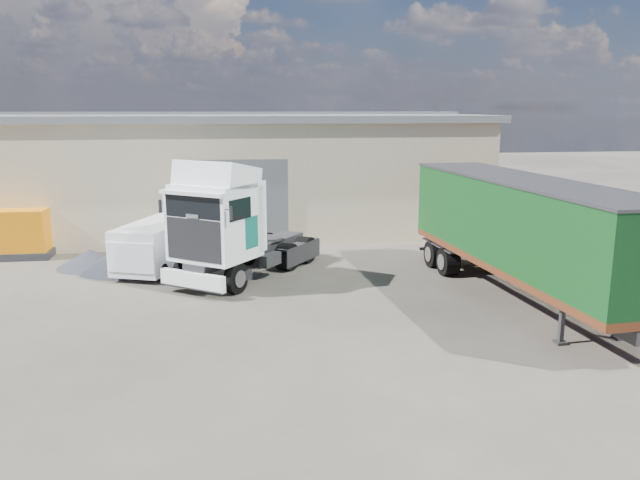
{
  "coord_description": "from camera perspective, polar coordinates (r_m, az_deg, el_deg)",
  "views": [
    {
      "loc": [
        -2.52,
        -15.09,
        5.63
      ],
      "look_at": [
        0.25,
        3.0,
        1.73
      ],
      "focal_mm": 35.0,
      "sensor_mm": 36.0,
      "label": 1
    }
  ],
  "objects": [
    {
      "name": "orange_skip",
      "position": [
        26.62,
        -26.33,
        0.34
      ],
      "size": [
        2.99,
        1.89,
        1.86
      ],
      "rotation": [
        0.0,
        0.0,
        -0.01
      ],
      "color": "#2D2D30",
      "rests_on": "ground"
    },
    {
      "name": "panel_van",
      "position": [
        22.56,
        -14.66,
        -0.53
      ],
      "size": [
        3.04,
        4.47,
        1.7
      ],
      "rotation": [
        0.0,
        0.0,
        -0.36
      ],
      "color": "black",
      "rests_on": "ground"
    },
    {
      "name": "gravel_heap",
      "position": [
        23.52,
        -15.54,
        -1.02
      ],
      "size": [
        7.1,
        6.75,
        1.07
      ],
      "rotation": [
        0.0,
        0.0,
        0.42
      ],
      "color": "black",
      "rests_on": "ground"
    },
    {
      "name": "ground",
      "position": [
        16.3,
        0.74,
        -8.17
      ],
      "size": [
        120.0,
        120.0,
        0.0
      ],
      "primitive_type": "plane",
      "color": "black",
      "rests_on": "ground"
    },
    {
      "name": "box_trailer",
      "position": [
        19.16,
        17.9,
        1.17
      ],
      "size": [
        2.96,
        11.02,
        3.63
      ],
      "rotation": [
        0.0,
        0.0,
        0.06
      ],
      "color": "#2D2D30",
      "rests_on": "ground"
    },
    {
      "name": "brick_boundary_wall",
      "position": [
        25.7,
        24.54,
        1.12
      ],
      "size": [
        0.35,
        26.0,
        2.5
      ],
      "primitive_type": "cube",
      "color": "maroon",
      "rests_on": "ground"
    },
    {
      "name": "warehouse",
      "position": [
        31.42,
        -15.1,
        6.2
      ],
      "size": [
        30.6,
        12.6,
        5.42
      ],
      "color": "beige",
      "rests_on": "ground"
    },
    {
      "name": "tractor_unit",
      "position": [
        20.51,
        -8.24,
        0.88
      ],
      "size": [
        5.39,
        6.12,
        4.06
      ],
      "rotation": [
        0.0,
        0.0,
        -0.64
      ],
      "color": "black",
      "rests_on": "ground"
    }
  ]
}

